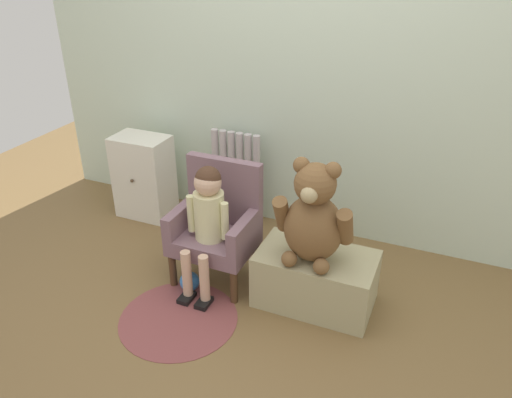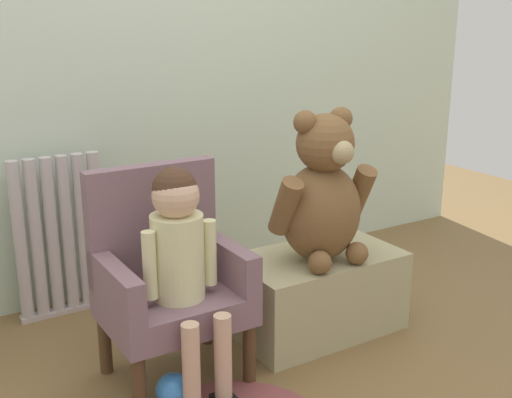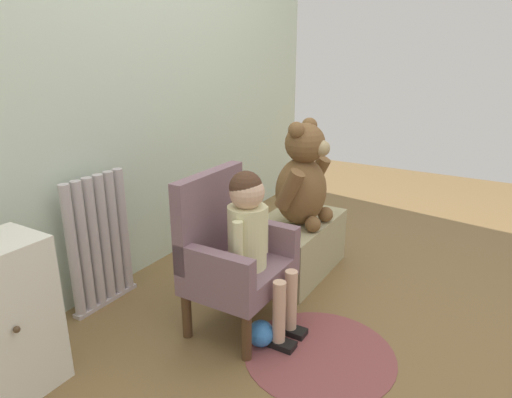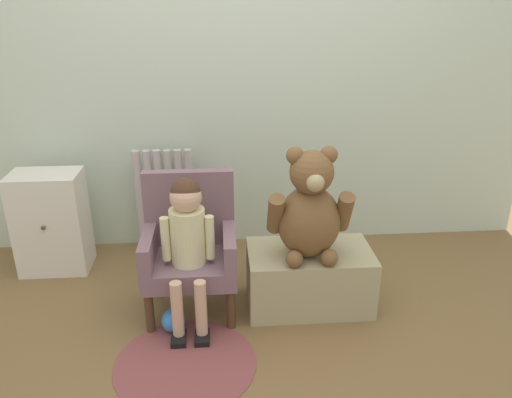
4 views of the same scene
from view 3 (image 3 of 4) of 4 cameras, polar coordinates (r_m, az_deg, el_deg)
ground_plane at (r=2.25m, az=10.26°, el=-14.97°), size 6.00×6.00×0.00m
back_wall at (r=2.55m, az=-15.47°, el=17.18°), size 3.80×0.05×2.40m
radiator at (r=2.35m, az=-18.95°, el=-5.15°), size 0.37×0.05×0.66m
child_armchair at (r=2.06m, az=-3.18°, el=-6.79°), size 0.46×0.37×0.72m
child_figure at (r=1.95m, az=-0.48°, el=-3.94°), size 0.25×0.35×0.75m
low_bench at (r=2.61m, az=4.89°, el=-5.86°), size 0.64×0.37×0.31m
large_teddy_bear at (r=2.44m, az=5.86°, el=2.46°), size 0.41×0.29×0.56m
floor_rug at (r=2.05m, az=7.95°, el=-18.63°), size 0.64×0.64×0.01m
toy_ball at (r=2.05m, az=0.59°, el=-16.45°), size 0.12×0.12×0.12m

